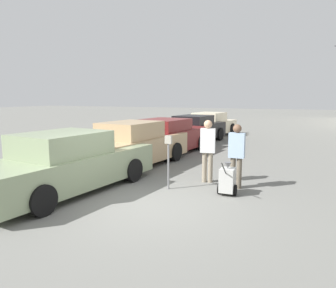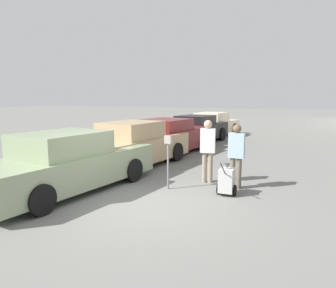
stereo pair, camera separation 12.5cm
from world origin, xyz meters
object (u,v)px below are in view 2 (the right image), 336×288
at_px(parking_meter, 168,152).
at_px(person_worker, 208,147).
at_px(person_supervisor, 236,152).
at_px(parked_car_sage, 68,164).
at_px(parked_car_black, 197,130).
at_px(equipment_cart, 227,180).
at_px(parked_car_tan, 134,146).
at_px(parked_car_cream, 213,125).
at_px(parked_car_maroon, 167,137).

relative_size(parking_meter, person_worker, 0.80).
bearing_deg(person_supervisor, parked_car_sage, 24.91).
relative_size(parked_car_black, person_worker, 2.63).
relative_size(person_supervisor, equipment_cart, 1.76).
height_order(parking_meter, person_worker, person_worker).
xyz_separation_m(parked_car_sage, parked_car_tan, (0.00, 3.44, 0.01)).
height_order(parked_car_black, person_supervisor, person_supervisor).
bearing_deg(parked_car_sage, parking_meter, 34.45).
relative_size(parked_car_tan, person_supervisor, 2.90).
relative_size(parked_car_black, parked_car_cream, 0.98).
relative_size(parked_car_cream, equipment_cart, 4.91).
distance_m(parked_car_black, parked_car_cream, 2.99).
bearing_deg(parked_car_black, parking_meter, -68.98).
xyz_separation_m(person_supervisor, equipment_cart, (-0.07, -0.69, -0.62)).
bearing_deg(person_worker, parked_car_sage, 25.44).
xyz_separation_m(parked_car_sage, equipment_cart, (3.92, 1.39, -0.34)).
xyz_separation_m(parked_car_cream, person_worker, (3.09, -10.66, 0.35)).
distance_m(parked_car_black, person_supervisor, 8.92).
bearing_deg(parked_car_sage, parked_car_cream, 96.14).
distance_m(parking_meter, person_supervisor, 1.84).
bearing_deg(parked_car_black, person_supervisor, -57.30).
relative_size(parked_car_tan, parking_meter, 3.48).
distance_m(person_worker, person_supervisor, 0.95).
bearing_deg(person_worker, person_supervisor, 149.47).
relative_size(parked_car_maroon, person_worker, 2.89).
height_order(parked_car_tan, person_supervisor, person_supervisor).
relative_size(parked_car_tan, parked_car_maroon, 0.97).
bearing_deg(equipment_cart, parked_car_maroon, 126.72).
height_order(parked_car_sage, equipment_cart, parked_car_sage).
distance_m(parking_meter, person_worker, 1.34).
bearing_deg(equipment_cart, person_supervisor, 82.34).
bearing_deg(person_supervisor, equipment_cart, 81.83).
height_order(parked_car_maroon, person_worker, person_worker).
bearing_deg(parked_car_cream, parked_car_black, -83.84).
relative_size(person_worker, person_supervisor, 1.04).
xyz_separation_m(parked_car_sage, parked_car_maroon, (0.00, 6.27, -0.01)).
height_order(parked_car_cream, person_supervisor, person_supervisor).
xyz_separation_m(parked_car_maroon, parked_car_cream, (-0.00, 6.77, -0.02)).
bearing_deg(parked_car_cream, parked_car_tan, -83.85).
distance_m(parked_car_cream, person_supervisor, 11.67).
xyz_separation_m(parked_car_maroon, person_worker, (3.08, -3.89, 0.33)).
xyz_separation_m(parked_car_maroon, person_supervisor, (3.98, -4.19, 0.29)).
height_order(parked_car_sage, parking_meter, parked_car_sage).
height_order(parked_car_black, parked_car_cream, parked_car_cream).
distance_m(parked_car_tan, person_supervisor, 4.22).
bearing_deg(person_supervisor, parked_car_cream, -72.56).
bearing_deg(parked_car_maroon, parked_car_black, 96.14).
distance_m(parked_car_tan, parked_car_maroon, 2.82).
relative_size(parked_car_sage, parking_meter, 3.68).
distance_m(parked_car_sage, parked_car_black, 10.04).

